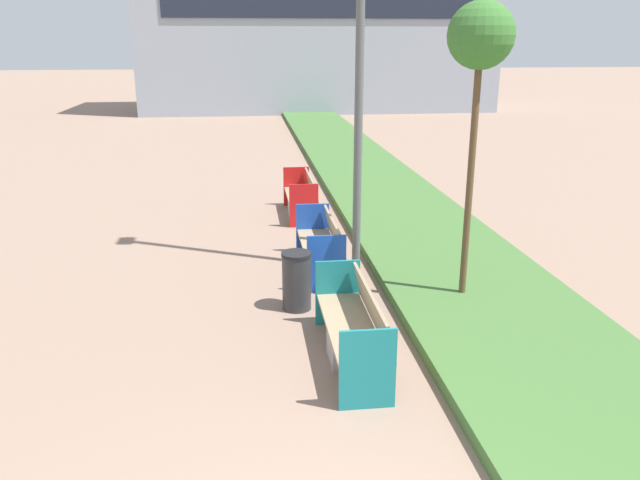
% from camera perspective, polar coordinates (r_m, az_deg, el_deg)
% --- Properties ---
extents(planter_grass_strip, '(2.80, 120.00, 0.18)m').
position_cam_1_polar(planter_grass_strip, '(15.64, 6.25, 3.85)').
color(planter_grass_strip, '#426B33').
rests_on(planter_grass_strip, ground).
extents(building_backdrop, '(19.50, 6.93, 10.04)m').
position_cam_1_polar(building_backdrop, '(37.46, -0.38, 19.59)').
color(building_backdrop, '#939EAD').
rests_on(building_backdrop, ground).
extents(bench_teal_frame, '(0.65, 2.20, 0.94)m').
position_cam_1_polar(bench_teal_frame, '(7.80, 3.08, -8.49)').
color(bench_teal_frame, '#9E9B96').
rests_on(bench_teal_frame, ground).
extents(bench_blue_frame, '(0.65, 2.01, 0.94)m').
position_cam_1_polar(bench_blue_frame, '(10.77, 0.10, -0.94)').
color(bench_blue_frame, '#9E9B96').
rests_on(bench_blue_frame, ground).
extents(bench_red_frame, '(0.65, 1.92, 0.94)m').
position_cam_1_polar(bench_red_frame, '(14.22, -1.71, 3.68)').
color(bench_red_frame, '#9E9B96').
rests_on(bench_red_frame, ground).
extents(litter_bin, '(0.44, 0.44, 0.88)m').
position_cam_1_polar(litter_bin, '(9.22, -2.15, -3.74)').
color(litter_bin, '#2D2D30').
rests_on(litter_bin, ground).
extents(sapling_tree_near, '(0.91, 0.91, 4.34)m').
position_cam_1_polar(sapling_tree_near, '(9.04, 14.46, 17.08)').
color(sapling_tree_near, brown).
rests_on(sapling_tree_near, ground).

